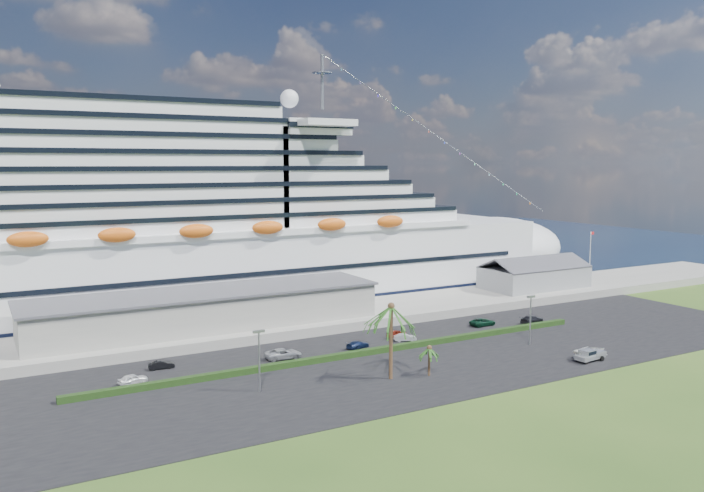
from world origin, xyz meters
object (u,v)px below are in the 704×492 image
cruise_ship (186,229)px  parked_car_3 (358,345)px  pickup_truck (590,355)px  boat_trailer (591,351)px

cruise_ship → parked_car_3: bearing=-70.6°
cruise_ship → pickup_truck: (42.65, -67.66, -15.56)m
cruise_ship → parked_car_3: 49.22m
parked_car_3 → pickup_truck: 36.11m
cruise_ship → parked_car_3: (15.45, -43.92, -15.97)m
pickup_truck → boat_trailer: bearing=36.4°
cruise_ship → boat_trailer: bearing=-56.8°
pickup_truck → boat_trailer: (1.07, 0.79, 0.18)m
cruise_ship → pickup_truck: cruise_ship is taller
pickup_truck → cruise_ship: bearing=122.2°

